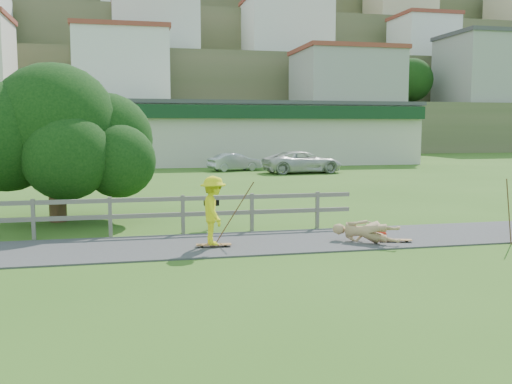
% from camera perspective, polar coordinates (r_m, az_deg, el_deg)
% --- Properties ---
extents(ground, '(260.00, 260.00, 0.00)m').
position_cam_1_polar(ground, '(13.53, 2.57, -6.34)').
color(ground, '#36601B').
rests_on(ground, ground).
extents(path, '(34.00, 3.00, 0.04)m').
position_cam_1_polar(path, '(14.94, 1.06, -5.03)').
color(path, '#373739').
rests_on(path, ground).
extents(fence, '(15.05, 0.10, 1.10)m').
position_cam_1_polar(fence, '(16.23, -16.57, -1.87)').
color(fence, '#66625A').
rests_on(fence, ground).
extents(strip_mall, '(32.50, 10.75, 5.10)m').
position_cam_1_polar(strip_mall, '(48.25, -3.76, 5.93)').
color(strip_mall, beige).
rests_on(strip_mall, ground).
extents(hillside, '(220.00, 67.00, 47.50)m').
position_cam_1_polar(hillside, '(104.72, -10.94, 12.58)').
color(hillside, '#515C36').
rests_on(hillside, ground).
extents(skater_rider, '(0.68, 1.13, 1.71)m').
position_cam_1_polar(skater_rider, '(14.16, -4.28, -2.25)').
color(skater_rider, yellow).
rests_on(skater_rider, ground).
extents(skater_fallen, '(1.51, 1.56, 0.64)m').
position_cam_1_polar(skater_fallen, '(15.01, 10.91, -3.94)').
color(skater_fallen, tan).
rests_on(skater_fallen, ground).
extents(car_silver, '(3.92, 2.27, 1.22)m').
position_cam_1_polar(car_silver, '(39.98, -2.14, 3.01)').
color(car_silver, silver).
rests_on(car_silver, ground).
extents(car_white, '(5.44, 2.87, 1.46)m').
position_cam_1_polar(car_white, '(38.01, 4.69, 3.00)').
color(car_white, silver).
rests_on(car_white, ground).
extents(tree, '(6.38, 6.38, 4.09)m').
position_cam_1_polar(tree, '(19.18, -19.37, 3.24)').
color(tree, black).
rests_on(tree, ground).
extents(bbq, '(0.45, 0.36, 0.94)m').
position_cam_1_polar(bbq, '(16.92, -4.48, -2.15)').
color(bbq, black).
rests_on(bbq, ground).
extents(longboard_rider, '(0.89, 0.30, 0.10)m').
position_cam_1_polar(longboard_rider, '(14.31, -4.25, -5.45)').
color(longboard_rider, brown).
rests_on(longboard_rider, ground).
extents(longboard_fallen, '(0.85, 0.42, 0.09)m').
position_cam_1_polar(longboard_fallen, '(15.30, 13.79, -4.85)').
color(longboard_fallen, brown).
rests_on(longboard_fallen, ground).
extents(helmet, '(0.30, 0.30, 0.30)m').
position_cam_1_polar(helmet, '(15.60, 12.41, -4.22)').
color(helmet, red).
rests_on(helmet, ground).
extents(pole_rider, '(0.03, 0.03, 1.90)m').
position_cam_1_polar(pole_rider, '(14.63, -2.18, -1.58)').
color(pole_rider, brown).
rests_on(pole_rider, ground).
extents(pole_spec_left, '(0.03, 0.03, 1.72)m').
position_cam_1_polar(pole_spec_left, '(15.94, 23.96, -1.80)').
color(pole_spec_left, brown).
rests_on(pole_spec_left, ground).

